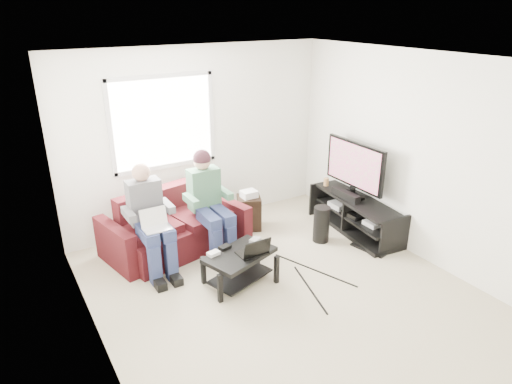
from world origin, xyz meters
TOP-DOWN VIEW (x-y plane):
  - floor at (0.00, 0.00)m, footprint 4.50×4.50m
  - ceiling at (0.00, 0.00)m, footprint 4.50×4.50m
  - wall_back at (0.00, 2.25)m, footprint 4.50×0.00m
  - wall_front at (0.00, -2.25)m, footprint 4.50×0.00m
  - wall_left at (-2.00, 0.00)m, footprint 0.00×4.50m
  - wall_right at (2.00, 0.00)m, footprint 0.00×4.50m
  - window at (-0.50, 2.23)m, footprint 1.48×0.04m
  - sofa at (-0.69, 1.60)m, footprint 1.91×1.10m
  - person_left at (-1.09, 1.30)m, footprint 0.40×0.71m
  - person_right at (-0.29, 1.32)m, footprint 0.40×0.71m
  - laptop_silver at (-1.09, 1.07)m, footprint 0.35×0.27m
  - coffee_table at (-0.33, 0.44)m, footprint 0.92×0.72m
  - laptop_black at (-0.21, 0.36)m, footprint 0.39×0.32m
  - controller_a at (-0.61, 0.56)m, footprint 0.15×0.12m
  - controller_b at (-0.43, 0.62)m, footprint 0.16×0.12m
  - controller_c at (-0.03, 0.59)m, footprint 0.17×0.14m
  - tv_stand at (1.77, 0.76)m, footprint 0.64×1.60m
  - tv at (1.77, 0.86)m, footprint 0.12×1.10m
  - soundbar at (1.65, 0.86)m, footprint 0.12×0.50m
  - drink_cup at (1.72, 1.39)m, footprint 0.08×0.08m
  - console_white at (1.77, 0.36)m, footprint 0.30×0.22m
  - console_grey at (1.77, 1.06)m, footprint 0.34×0.26m
  - console_black at (1.77, 0.71)m, footprint 0.38×0.30m
  - subwoofer at (1.16, 0.78)m, footprint 0.23×0.23m
  - keyboard_floor at (1.55, 0.23)m, footprint 0.27×0.52m
  - end_table at (0.50, 1.65)m, footprint 0.33×0.33m

SIDE VIEW (x-z plane):
  - floor at x=0.00m, z-range 0.00..0.00m
  - keyboard_floor at x=1.55m, z-range 0.00..0.03m
  - tv_stand at x=1.77m, z-range -0.03..0.49m
  - subwoofer at x=1.16m, z-range 0.00..0.51m
  - end_table at x=0.50m, z-range -0.03..0.56m
  - coffee_table at x=-0.33m, z-range 0.09..0.50m
  - console_white at x=1.77m, z-range 0.27..0.33m
  - sofa at x=-0.69m, z-range -0.10..0.72m
  - console_black at x=1.77m, z-range 0.27..0.34m
  - console_grey at x=1.77m, z-range 0.27..0.35m
  - controller_a at x=-0.61m, z-range 0.40..0.44m
  - controller_b at x=-0.43m, z-range 0.40..0.44m
  - controller_c at x=-0.03m, z-range 0.40..0.44m
  - laptop_black at x=-0.21m, z-range 0.40..0.64m
  - soundbar at x=1.65m, z-range 0.51..0.61m
  - drink_cup at x=1.72m, z-range 0.51..0.63m
  - laptop_silver at x=-1.09m, z-range 0.58..0.82m
  - person_left at x=-1.09m, z-range 0.06..1.40m
  - person_right at x=-0.29m, z-range 0.10..1.48m
  - tv at x=1.77m, z-range 0.57..1.38m
  - wall_back at x=0.00m, z-range -0.95..3.55m
  - wall_front at x=0.00m, z-range -0.95..3.55m
  - wall_left at x=-2.00m, z-range -0.95..3.55m
  - wall_right at x=2.00m, z-range -0.95..3.55m
  - window at x=-0.50m, z-range 0.96..2.24m
  - ceiling at x=0.00m, z-range 2.60..2.60m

